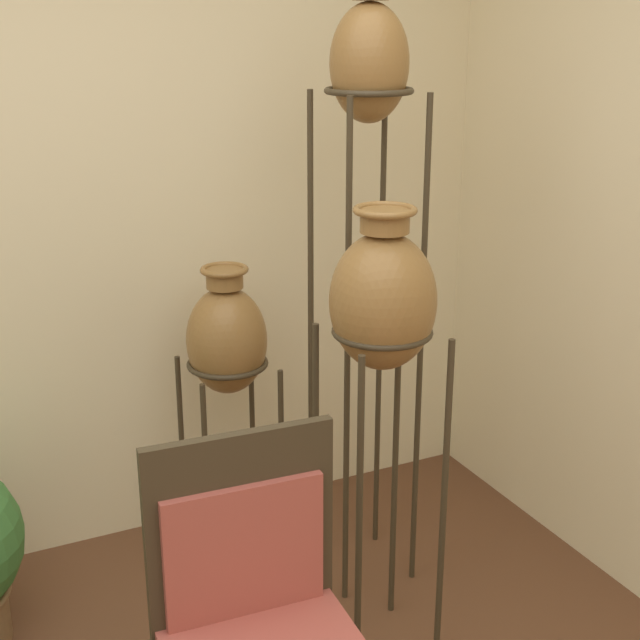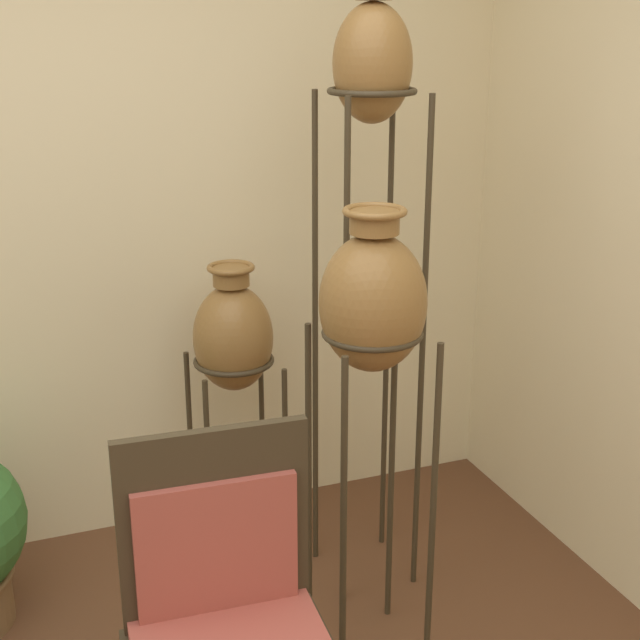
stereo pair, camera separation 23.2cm
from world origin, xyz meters
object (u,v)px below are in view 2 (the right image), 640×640
(vase_stand_tall, at_px, (372,94))
(chair, at_px, (228,617))
(vase_stand_medium, at_px, (373,309))
(vase_stand_short, at_px, (233,340))

(vase_stand_tall, distance_m, chair, 1.59)
(chair, bearing_deg, vase_stand_tall, 51.89)
(vase_stand_medium, xyz_separation_m, chair, (-0.55, -0.41, -0.59))
(vase_stand_tall, bearing_deg, vase_stand_medium, -112.41)
(vase_stand_medium, relative_size, chair, 1.45)
(vase_stand_short, distance_m, chair, 1.21)
(vase_stand_tall, distance_m, vase_stand_short, 1.00)
(vase_stand_short, bearing_deg, vase_stand_medium, -73.37)
(chair, bearing_deg, vase_stand_medium, 39.67)
(vase_stand_tall, height_order, chair, vase_stand_tall)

